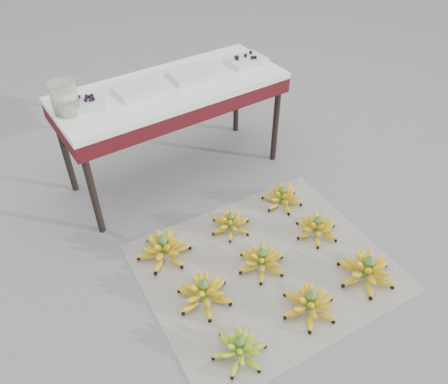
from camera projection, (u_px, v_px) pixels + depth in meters
ground at (273, 268)px, 2.31m from camera, size 60.00×60.00×0.00m
newspaper_mat at (265, 267)px, 2.31m from camera, size 1.33×1.15×0.01m
bunch_front_left at (239, 349)px, 1.90m from camera, size 0.32×0.32×0.15m
bunch_front_center at (309, 304)px, 2.07m from camera, size 0.35×0.35×0.16m
bunch_front_right at (366, 270)px, 2.22m from camera, size 0.38×0.38×0.18m
bunch_mid_left at (204, 293)px, 2.12m from camera, size 0.34×0.34×0.17m
bunch_mid_center at (262, 261)px, 2.28m from camera, size 0.33×0.33×0.15m
bunch_mid_right at (317, 228)px, 2.46m from camera, size 0.30×0.30×0.15m
bunch_back_left at (164, 248)px, 2.33m from camera, size 0.35×0.35×0.17m
bunch_back_center at (231, 223)px, 2.49m from camera, size 0.27×0.27×0.14m
bunch_back_right at (282, 197)px, 2.66m from camera, size 0.29×0.29×0.15m
vendor_table at (172, 96)px, 2.56m from camera, size 1.35×0.54×0.65m
tray_far_left at (83, 104)px, 2.30m from camera, size 0.25×0.20×0.06m
tray_left at (137, 89)px, 2.42m from camera, size 0.26×0.19×0.04m
tray_right at (191, 74)px, 2.57m from camera, size 0.26×0.19×0.04m
tray_far_right at (246, 61)px, 2.71m from camera, size 0.24×0.18×0.06m
glass_jar at (64, 98)px, 2.22m from camera, size 0.18×0.18×0.17m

